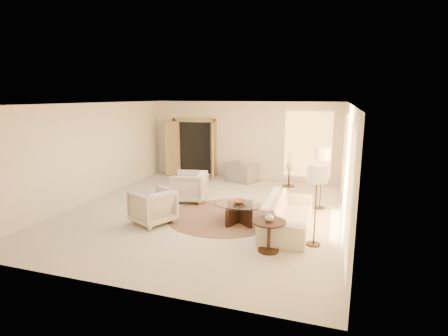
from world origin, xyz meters
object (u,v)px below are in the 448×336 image
(armchair_right, at_px, (152,205))
(side_table, at_px, (289,176))
(accent_chair, at_px, (242,169))
(floor_lamp_near, at_px, (323,156))
(end_table, at_px, (269,231))
(end_vase, at_px, (269,217))
(sofa, at_px, (288,213))
(coffee_table, at_px, (239,210))
(side_vase, at_px, (289,165))
(floor_lamp_far, at_px, (317,177))
(armchair_left, at_px, (189,185))
(bowl, at_px, (239,202))

(armchair_right, relative_size, side_table, 1.50)
(accent_chair, distance_m, floor_lamp_near, 3.75)
(end_table, bearing_deg, floor_lamp_near, 74.99)
(end_vase, bearing_deg, end_table, 0.00)
(sofa, xyz_separation_m, coffee_table, (-1.15, 0.04, -0.06))
(accent_chair, height_order, coffee_table, accent_chair)
(armchair_right, bearing_deg, floor_lamp_near, 149.22)
(end_vase, bearing_deg, side_vase, 93.23)
(floor_lamp_far, distance_m, side_vase, 4.82)
(coffee_table, xyz_separation_m, side_vase, (0.68, 3.84, 0.42))
(armchair_right, height_order, floor_lamp_far, floor_lamp_far)
(armchair_right, bearing_deg, accent_chair, -164.55)
(coffee_table, distance_m, side_vase, 3.93)
(armchair_right, xyz_separation_m, accent_chair, (0.95, 4.66, -0.01))
(armchair_right, bearing_deg, sofa, 128.32)
(sofa, distance_m, armchair_left, 3.26)
(floor_lamp_near, bearing_deg, coffee_table, -136.41)
(floor_lamp_far, distance_m, end_vase, 1.23)
(end_vase, bearing_deg, bowl, 125.51)
(accent_chair, distance_m, coffee_table, 4.12)
(coffee_table, relative_size, floor_lamp_near, 0.94)
(end_vase, bearing_deg, sofa, 82.19)
(end_vase, bearing_deg, floor_lamp_far, 34.72)
(armchair_left, xyz_separation_m, end_table, (2.82, -2.62, -0.04))
(sofa, bearing_deg, floor_lamp_near, -21.12)
(side_table, bearing_deg, accent_chair, 174.91)
(sofa, height_order, end_table, sofa)
(accent_chair, relative_size, floor_lamp_near, 0.60)
(armchair_left, bearing_deg, floor_lamp_far, 50.26)
(end_table, xyz_separation_m, floor_lamp_far, (0.82, 0.57, 0.99))
(armchair_left, height_order, floor_lamp_far, floor_lamp_far)
(sofa, xyz_separation_m, floor_lamp_far, (0.64, -0.76, 1.06))
(accent_chair, distance_m, end_table, 5.71)
(sofa, bearing_deg, coffee_table, 87.30)
(armchair_right, relative_size, bowl, 2.86)
(accent_chair, xyz_separation_m, floor_lamp_far, (2.81, -4.79, 0.98))
(armchair_right, relative_size, end_vase, 4.97)
(armchair_left, xyz_separation_m, side_vase, (2.52, 2.59, 0.25))
(sofa, bearing_deg, accent_chair, 27.35)
(coffee_table, bearing_deg, end_table, -54.49)
(coffee_table, bearing_deg, floor_lamp_far, -23.79)
(armchair_right, height_order, end_vase, armchair_right)
(armchair_right, bearing_deg, end_table, 103.52)
(sofa, bearing_deg, bowl, 87.30)
(coffee_table, relative_size, floor_lamp_far, 0.95)
(armchair_left, relative_size, floor_lamp_far, 0.56)
(accent_chair, bearing_deg, end_table, 128.45)
(floor_lamp_near, distance_m, side_vase, 2.51)
(sofa, relative_size, accent_chair, 2.46)
(floor_lamp_far, height_order, end_vase, floor_lamp_far)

